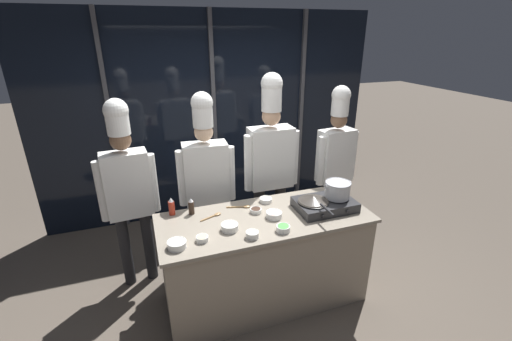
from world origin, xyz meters
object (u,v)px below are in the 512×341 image
frying_pan (314,199)px  prep_bowl_shrimp (274,214)px  squeeze_bottle_chili (172,207)px  prep_bowl_rice (177,244)px  chef_sous (206,173)px  serving_spoon_solid (243,207)px  chef_pastry (336,155)px  prep_bowl_garlic (266,200)px  squeeze_bottle_soy (191,206)px  prep_bowl_onion (230,226)px  prep_bowl_scallions (283,228)px  prep_bowl_soy_glaze (256,210)px  serving_spoon_slotted (214,215)px  stock_pot (338,189)px  chef_head (127,183)px  prep_bowl_noodles (252,234)px  portable_stove (325,204)px  chef_line (271,157)px  prep_bowl_ginger (202,238)px

frying_pan → prep_bowl_shrimp: size_ratio=3.38×
squeeze_bottle_chili → prep_bowl_shrimp: size_ratio=1.16×
prep_bowl_shrimp → prep_bowl_rice: bearing=-168.7°
chef_sous → serving_spoon_solid: bearing=119.6°
chef_pastry → frying_pan: bearing=41.1°
prep_bowl_garlic → serving_spoon_solid: prep_bowl_garlic is taller
squeeze_bottle_soy → prep_bowl_onion: size_ratio=1.08×
prep_bowl_rice → chef_pastry: chef_pastry is taller
squeeze_bottle_soy → prep_bowl_rice: (-0.19, -0.48, -0.04)m
prep_bowl_shrimp → prep_bowl_scallions: prep_bowl_shrimp is taller
prep_bowl_soy_glaze → serving_spoon_slotted: 0.38m
frying_pan → prep_bowl_scallions: (-0.39, -0.22, -0.09)m
squeeze_bottle_chili → prep_bowl_shrimp: 0.92m
stock_pot → prep_bowl_shrimp: stock_pot is taller
serving_spoon_solid → chef_pastry: bearing=21.6°
serving_spoon_slotted → serving_spoon_solid: 0.30m
prep_bowl_scallions → prep_bowl_soy_glaze: prep_bowl_scallions is taller
stock_pot → chef_head: bearing=158.5°
prep_bowl_noodles → serving_spoon_solid: bearing=81.2°
chef_sous → chef_pastry: size_ratio=1.01×
serving_spoon_slotted → prep_bowl_onion: bearing=-75.5°
prep_bowl_soy_glaze → prep_bowl_onion: (-0.30, -0.21, 0.01)m
chef_pastry → serving_spoon_slotted: bearing=13.2°
portable_stove → prep_bowl_scallions: portable_stove is taller
chef_head → prep_bowl_onion: bearing=130.1°
chef_head → chef_pastry: (2.29, 0.08, -0.02)m
portable_stove → chef_pastry: size_ratio=0.28×
chef_pastry → prep_bowl_soy_glaze: bearing=20.9°
prep_bowl_scallions → prep_bowl_shrimp: bearing=86.6°
prep_bowl_shrimp → chef_pastry: size_ratio=0.08×
squeeze_bottle_chili → chef_line: 1.22m
frying_pan → chef_head: bearing=155.4°
prep_bowl_rice → serving_spoon_slotted: prep_bowl_rice is taller
prep_bowl_onion → prep_bowl_noodles: bearing=-49.8°
prep_bowl_ginger → chef_line: (0.95, 0.95, 0.24)m
squeeze_bottle_chili → prep_bowl_scallions: size_ratio=1.42×
prep_bowl_shrimp → prep_bowl_soy_glaze: size_ratio=1.35×
prep_bowl_onion → chef_pastry: bearing=29.3°
squeeze_bottle_soy → chef_head: 0.67m
prep_bowl_scallions → prep_bowl_garlic: (0.05, 0.54, -0.01)m
prep_bowl_scallions → prep_bowl_soy_glaze: bearing=106.3°
chef_sous → chef_line: 0.73m
stock_pot → prep_bowl_shrimp: size_ratio=1.81×
prep_bowl_scallions → chef_head: 1.53m
frying_pan → chef_pastry: bearing=48.2°
prep_bowl_rice → chef_line: 1.53m
portable_stove → prep_bowl_garlic: size_ratio=4.35×
frying_pan → prep_bowl_ginger: size_ratio=4.92×
prep_bowl_soy_glaze → stock_pot: bearing=-11.3°
prep_bowl_garlic → chef_line: 0.60m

